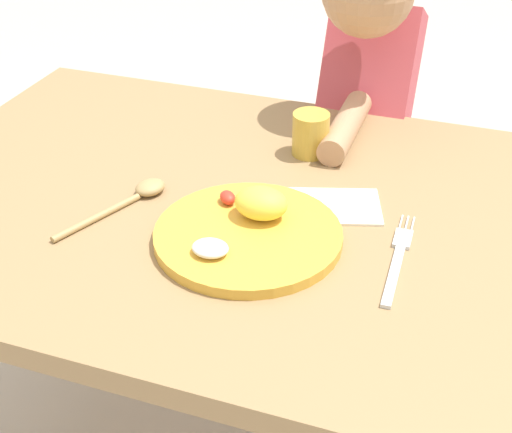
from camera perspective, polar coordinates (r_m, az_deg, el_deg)
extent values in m
cube|color=#97774E|center=(1.14, 3.07, -0.42)|extent=(1.34, 0.79, 0.04)
cube|color=#977E4C|center=(1.80, -12.67, -0.76)|extent=(0.06, 0.06, 0.66)
cylinder|color=gold|center=(1.06, -0.62, -1.50)|extent=(0.28, 0.28, 0.02)
ellipsoid|color=yellow|center=(1.08, 0.40, 1.05)|extent=(0.08, 0.06, 0.05)
ellipsoid|color=red|center=(1.09, 0.84, 0.52)|extent=(0.03, 0.03, 0.02)
ellipsoid|color=red|center=(1.12, 0.70, 1.55)|extent=(0.04, 0.03, 0.02)
ellipsoid|color=red|center=(1.12, -2.23, 1.49)|extent=(0.04, 0.04, 0.02)
ellipsoid|color=white|center=(1.01, -3.59, -2.47)|extent=(0.05, 0.04, 0.02)
cube|color=silver|center=(1.01, 10.67, -4.55)|extent=(0.02, 0.14, 0.01)
cube|color=silver|center=(1.09, 11.38, -1.72)|extent=(0.03, 0.05, 0.01)
cylinder|color=silver|center=(1.12, 12.12, -0.61)|extent=(0.00, 0.04, 0.00)
cylinder|color=silver|center=(1.12, 11.67, -0.54)|extent=(0.00, 0.04, 0.00)
cylinder|color=silver|center=(1.12, 11.23, -0.46)|extent=(0.00, 0.04, 0.00)
cylinder|color=tan|center=(1.14, -12.28, -0.06)|extent=(0.07, 0.15, 0.01)
ellipsoid|color=tan|center=(1.19, -8.25, 2.27)|extent=(0.06, 0.06, 0.02)
cylinder|color=gold|center=(1.28, 4.28, 6.44)|extent=(0.06, 0.06, 0.08)
cube|color=navy|center=(1.81, 7.97, -2.74)|extent=(0.18, 0.15, 0.52)
cube|color=#CC4C59|center=(1.52, 8.58, 8.85)|extent=(0.18, 0.28, 0.40)
cylinder|color=tan|center=(1.34, 7.00, 6.96)|extent=(0.05, 0.22, 0.05)
cube|color=white|center=(1.15, 5.80, 0.81)|extent=(0.18, 0.15, 0.00)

